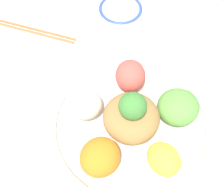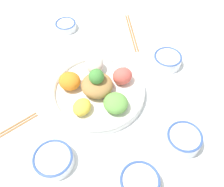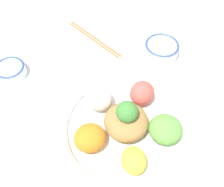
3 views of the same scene
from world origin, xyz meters
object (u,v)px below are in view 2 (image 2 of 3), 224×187
object	(u,v)px
salad_platter	(97,89)
serving_spoon_main	(38,49)
serving_spoon_extra	(24,80)
sauce_bowl_red	(65,26)
chopsticks_pair_near	(6,131)
chopsticks_pair_far	(132,32)
sauce_bowl_far	(140,182)
rice_bowl_plain	(168,60)
rice_bowl_blue	(53,160)
sauce_bowl_dark	(184,139)

from	to	relation	value
salad_platter	serving_spoon_main	bearing A→B (deg)	112.07
serving_spoon_main	serving_spoon_extra	bearing A→B (deg)	105.09
sauce_bowl_red	serving_spoon_extra	distance (m)	0.30
serving_spoon_main	salad_platter	bearing A→B (deg)	161.94
chopsticks_pair_near	chopsticks_pair_far	bearing A→B (deg)	10.72
sauce_bowl_far	serving_spoon_extra	size ratio (longest dim) A/B	0.81
rice_bowl_plain	serving_spoon_main	size ratio (longest dim) A/B	0.85
serving_spoon_main	serving_spoon_extra	size ratio (longest dim) A/B	0.92
sauce_bowl_red	rice_bowl_plain	size ratio (longest dim) A/B	0.83
rice_bowl_blue	sauce_bowl_dark	bearing A→B (deg)	-17.09
sauce_bowl_dark	chopsticks_pair_far	world-z (taller)	sauce_bowl_dark
salad_platter	rice_bowl_blue	xyz separation A→B (m)	(-0.21, -0.17, -0.01)
rice_bowl_blue	rice_bowl_plain	bearing A→B (deg)	19.81
rice_bowl_plain	serving_spoon_extra	distance (m)	0.53
rice_bowl_blue	serving_spoon_extra	distance (m)	0.34
chopsticks_pair_near	chopsticks_pair_far	size ratio (longest dim) A/B	0.94
sauce_bowl_dark	sauce_bowl_far	size ratio (longest dim) A/B	0.98
chopsticks_pair_far	sauce_bowl_red	bearing A→B (deg)	77.40
chopsticks_pair_far	serving_spoon_main	distance (m)	0.39
salad_platter	serving_spoon_extra	world-z (taller)	salad_platter
rice_bowl_plain	serving_spoon_main	bearing A→B (deg)	144.74
rice_bowl_blue	chopsticks_pair_far	bearing A→B (deg)	40.15
sauce_bowl_red	rice_bowl_blue	bearing A→B (deg)	-113.23
salad_platter	chopsticks_pair_far	xyz separation A→B (m)	(0.26, 0.23, -0.02)
sauce_bowl_far	chopsticks_pair_near	distance (m)	0.43
chopsticks_pair_far	serving_spoon_extra	distance (m)	0.47
salad_platter	chopsticks_pair_near	bearing A→B (deg)	-178.46
sauce_bowl_red	sauce_bowl_dark	xyz separation A→B (m)	(0.13, -0.65, 0.01)
salad_platter	rice_bowl_blue	bearing A→B (deg)	-141.43
sauce_bowl_dark	chopsticks_pair_far	size ratio (longest dim) A/B	0.46
salad_platter	serving_spoon_main	distance (m)	0.33
sauce_bowl_dark	rice_bowl_blue	bearing A→B (deg)	162.91
sauce_bowl_red	chopsticks_pair_far	xyz separation A→B (m)	(0.24, -0.14, -0.01)
rice_bowl_plain	salad_platter	bearing A→B (deg)	-177.82
rice_bowl_blue	serving_spoon_main	world-z (taller)	rice_bowl_blue
salad_platter	serving_spoon_main	size ratio (longest dim) A/B	2.66
sauce_bowl_red	serving_spoon_extra	size ratio (longest dim) A/B	0.65
serving_spoon_extra	sauce_bowl_far	bearing A→B (deg)	-61.61
rice_bowl_plain	chopsticks_pair_far	bearing A→B (deg)	97.70
sauce_bowl_red	serving_spoon_main	bearing A→B (deg)	-153.66
sauce_bowl_dark	sauce_bowl_red	bearing A→B (deg)	101.27
serving_spoon_main	sauce_bowl_far	bearing A→B (deg)	148.20
sauce_bowl_dark	rice_bowl_plain	distance (m)	0.32
sauce_bowl_dark	chopsticks_pair_near	xyz separation A→B (m)	(-0.46, 0.27, -0.02)
serving_spoon_main	chopsticks_pair_near	bearing A→B (deg)	108.05
sauce_bowl_far	chopsticks_pair_near	world-z (taller)	sauce_bowl_far
sauce_bowl_far	serving_spoon_extra	xyz separation A→B (m)	(-0.18, 0.51, -0.02)
rice_bowl_blue	serving_spoon_extra	world-z (taller)	rice_bowl_blue
serving_spoon_main	serving_spoon_extra	xyz separation A→B (m)	(-0.09, -0.13, -0.00)
sauce_bowl_dark	serving_spoon_main	xyz separation A→B (m)	(-0.27, 0.58, -0.02)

